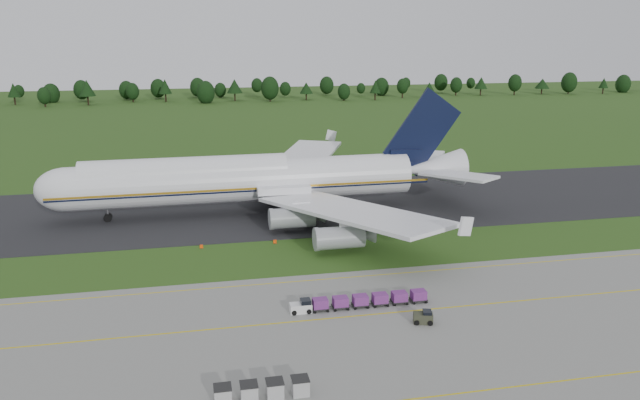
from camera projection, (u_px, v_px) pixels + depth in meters
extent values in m
plane|color=#264715|center=(287.00, 257.00, 94.49)|extent=(600.00, 600.00, 0.00)
cube|color=slate|center=(338.00, 372.00, 62.34)|extent=(300.00, 52.00, 0.06)
cube|color=black|center=(265.00, 207.00, 120.95)|extent=(300.00, 40.00, 0.08)
cube|color=gold|center=(315.00, 320.00, 73.68)|extent=(300.00, 0.25, 0.01)
cube|color=gold|center=(298.00, 281.00, 85.02)|extent=(120.00, 0.20, 0.01)
cylinder|color=black|center=(15.00, 101.00, 290.66)|extent=(0.70, 0.70, 3.62)
cone|color=black|center=(13.00, 90.00, 289.35)|extent=(5.67, 5.67, 6.43)
cylinder|color=black|center=(45.00, 103.00, 282.14)|extent=(0.70, 0.70, 3.34)
sphere|color=black|center=(44.00, 96.00, 281.25)|extent=(5.97, 5.97, 5.97)
cylinder|color=black|center=(88.00, 101.00, 289.43)|extent=(0.70, 0.70, 4.17)
cone|color=black|center=(87.00, 88.00, 287.91)|extent=(7.46, 7.46, 7.42)
cylinder|color=black|center=(133.00, 99.00, 301.47)|extent=(0.70, 0.70, 3.41)
sphere|color=black|center=(133.00, 91.00, 300.56)|extent=(6.24, 6.24, 6.24)
cylinder|color=black|center=(166.00, 98.00, 302.65)|extent=(0.70, 0.70, 3.94)
cone|color=black|center=(165.00, 86.00, 301.22)|extent=(6.28, 6.28, 7.00)
cylinder|color=black|center=(206.00, 100.00, 297.65)|extent=(0.70, 0.70, 3.24)
sphere|color=black|center=(206.00, 93.00, 296.78)|extent=(8.58, 8.58, 8.58)
cylinder|color=black|center=(235.00, 97.00, 307.43)|extent=(0.70, 0.70, 3.83)
cone|color=black|center=(235.00, 86.00, 306.04)|extent=(7.70, 7.70, 6.80)
cylinder|color=black|center=(270.00, 97.00, 304.58)|extent=(0.70, 0.70, 4.21)
sphere|color=black|center=(270.00, 88.00, 303.45)|extent=(8.68, 8.68, 8.68)
cylinder|color=black|center=(306.00, 97.00, 311.91)|extent=(0.70, 0.70, 3.13)
cone|color=black|center=(306.00, 88.00, 310.77)|extent=(6.64, 6.64, 5.56)
cylinder|color=black|center=(344.00, 98.00, 308.63)|extent=(0.70, 0.70, 2.88)
sphere|color=black|center=(344.00, 92.00, 307.86)|extent=(6.15, 6.15, 6.15)
cylinder|color=black|center=(375.00, 97.00, 310.59)|extent=(0.70, 0.70, 3.52)
cone|color=black|center=(375.00, 87.00, 309.31)|extent=(5.40, 5.40, 6.26)
cylinder|color=black|center=(402.00, 94.00, 319.89)|extent=(0.70, 0.70, 4.02)
sphere|color=black|center=(403.00, 86.00, 318.81)|extent=(5.97, 5.97, 5.97)
cylinder|color=black|center=(429.00, 96.00, 316.63)|extent=(0.70, 0.70, 3.00)
cone|color=black|center=(429.00, 88.00, 315.54)|extent=(5.99, 5.99, 5.33)
cylinder|color=black|center=(456.00, 92.00, 333.06)|extent=(0.70, 0.70, 3.66)
sphere|color=black|center=(456.00, 85.00, 332.08)|extent=(6.33, 6.33, 6.33)
cylinder|color=black|center=(480.00, 92.00, 334.02)|extent=(0.70, 0.70, 3.49)
cone|color=black|center=(481.00, 83.00, 332.76)|extent=(6.88, 6.88, 6.21)
cylinder|color=black|center=(514.00, 91.00, 335.74)|extent=(0.70, 0.70, 4.22)
sphere|color=black|center=(515.00, 83.00, 334.61)|extent=(7.09, 7.09, 7.09)
cylinder|color=black|center=(542.00, 91.00, 341.13)|extent=(0.70, 0.70, 3.01)
cone|color=black|center=(542.00, 83.00, 340.04)|extent=(7.84, 7.84, 5.36)
cylinder|color=black|center=(568.00, 90.00, 341.00)|extent=(0.70, 0.70, 4.11)
sphere|color=black|center=(569.00, 82.00, 339.90)|extent=(8.42, 8.42, 8.42)
cylinder|color=black|center=(603.00, 91.00, 342.53)|extent=(0.70, 0.70, 3.13)
cone|color=black|center=(604.00, 83.00, 341.40)|extent=(5.05, 5.05, 5.57)
cylinder|color=black|center=(622.00, 90.00, 350.47)|extent=(0.70, 0.70, 2.99)
sphere|color=black|center=(623.00, 84.00, 349.67)|extent=(8.16, 8.16, 8.16)
cylinder|color=white|center=(245.00, 181.00, 115.75)|extent=(62.70, 8.67, 7.77)
cylinder|color=white|center=(185.00, 174.00, 113.02)|extent=(36.78, 6.59, 6.06)
sphere|color=white|center=(67.00, 189.00, 109.20)|extent=(7.77, 7.77, 7.77)
cone|color=white|center=(433.00, 169.00, 123.40)|extent=(11.98, 7.55, 7.38)
cube|color=#B9831B|center=(248.00, 189.00, 112.24)|extent=(69.06, 1.06, 0.38)
cube|color=white|center=(349.00, 211.00, 99.62)|extent=(26.19, 37.62, 0.59)
cube|color=white|center=(301.00, 161.00, 138.47)|extent=(25.38, 37.80, 0.59)
cylinder|color=gray|center=(292.00, 218.00, 105.24)|extent=(7.60, 3.56, 3.45)
cylinder|color=gray|center=(339.00, 238.00, 95.14)|extent=(7.60, 3.56, 3.45)
cylinder|color=gray|center=(270.00, 181.00, 130.87)|extent=(7.60, 3.56, 3.45)
cylinder|color=gray|center=(285.00, 169.00, 143.14)|extent=(7.60, 3.56, 3.45)
cube|color=black|center=(422.00, 133.00, 120.94)|extent=(15.75, 0.82, 17.33)
cube|color=white|center=(458.00, 175.00, 116.03)|extent=(12.59, 15.01, 0.49)
cube|color=white|center=(425.00, 159.00, 131.28)|extent=(12.34, 15.08, 0.49)
cylinder|color=slate|center=(108.00, 215.00, 111.88)|extent=(0.39, 0.39, 2.37)
cylinder|color=black|center=(108.00, 218.00, 112.01)|extent=(1.42, 0.99, 1.40)
cylinder|color=slate|center=(284.00, 212.00, 113.86)|extent=(0.39, 0.39, 2.37)
cylinder|color=black|center=(284.00, 214.00, 113.98)|extent=(1.42, 0.99, 1.40)
cylinder|color=slate|center=(276.00, 198.00, 123.01)|extent=(0.39, 0.39, 2.37)
cylinder|color=black|center=(276.00, 201.00, 123.14)|extent=(1.42, 0.99, 1.40)
cube|color=silver|center=(301.00, 308.00, 75.55)|extent=(2.63, 1.42, 1.11)
cylinder|color=black|center=(294.00, 313.00, 74.77)|extent=(0.61, 0.22, 0.61)
cube|color=black|center=(320.00, 308.00, 76.08)|extent=(2.02, 1.52, 0.12)
cube|color=#63266C|center=(320.00, 303.00, 75.92)|extent=(1.82, 1.42, 1.11)
cylinder|color=black|center=(315.00, 312.00, 75.30)|extent=(0.34, 0.15, 0.34)
cube|color=black|center=(340.00, 306.00, 76.57)|extent=(2.02, 1.52, 0.12)
cube|color=#63266C|center=(340.00, 301.00, 76.41)|extent=(1.82, 1.42, 1.11)
cylinder|color=black|center=(335.00, 310.00, 75.79)|extent=(0.34, 0.15, 0.34)
cube|color=black|center=(360.00, 304.00, 77.07)|extent=(2.02, 1.52, 0.12)
cube|color=#63266C|center=(360.00, 300.00, 76.91)|extent=(1.82, 1.42, 1.11)
cylinder|color=black|center=(355.00, 308.00, 76.29)|extent=(0.34, 0.15, 0.34)
cube|color=black|center=(380.00, 302.00, 77.56)|extent=(2.02, 1.52, 0.12)
cube|color=#63266C|center=(380.00, 298.00, 77.40)|extent=(1.82, 1.42, 1.11)
cylinder|color=black|center=(375.00, 307.00, 76.78)|extent=(0.34, 0.15, 0.34)
cube|color=black|center=(399.00, 301.00, 78.06)|extent=(2.02, 1.52, 0.12)
cube|color=#63266C|center=(399.00, 296.00, 77.90)|extent=(1.82, 1.42, 1.11)
cylinder|color=black|center=(395.00, 305.00, 77.28)|extent=(0.34, 0.15, 0.34)
cube|color=black|center=(418.00, 299.00, 78.55)|extent=(2.02, 1.52, 0.12)
cube|color=#63266C|center=(419.00, 295.00, 78.39)|extent=(1.82, 1.42, 1.11)
cylinder|color=black|center=(414.00, 303.00, 77.77)|extent=(0.34, 0.15, 0.34)
cylinder|color=black|center=(301.00, 310.00, 75.62)|extent=(0.61, 0.22, 0.61)
cube|color=#303223|center=(423.00, 318.00, 72.75)|extent=(2.49, 1.87, 1.22)
cylinder|color=black|center=(419.00, 323.00, 72.05)|extent=(0.62, 0.22, 0.62)
cylinder|color=black|center=(427.00, 317.00, 73.61)|extent=(0.62, 0.22, 0.62)
cube|color=#A2A2A2|center=(223.00, 395.00, 57.03)|extent=(1.56, 1.56, 1.56)
cube|color=black|center=(222.00, 387.00, 56.82)|extent=(1.66, 1.66, 0.08)
cube|color=#A2A2A2|center=(249.00, 392.00, 57.50)|extent=(1.56, 1.56, 1.56)
cube|color=black|center=(249.00, 384.00, 57.29)|extent=(1.66, 1.66, 0.08)
cube|color=#A2A2A2|center=(275.00, 389.00, 57.97)|extent=(1.56, 1.56, 1.56)
cube|color=black|center=(275.00, 381.00, 57.76)|extent=(1.66, 1.66, 0.08)
cube|color=#A2A2A2|center=(300.00, 386.00, 58.44)|extent=(1.56, 1.56, 1.56)
cube|color=black|center=(300.00, 379.00, 58.23)|extent=(1.66, 1.66, 0.08)
cube|color=#FC4507|center=(201.00, 247.00, 98.08)|extent=(0.50, 0.12, 0.60)
cube|color=black|center=(202.00, 248.00, 98.15)|extent=(0.30, 0.30, 0.04)
cube|color=#FC4507|center=(275.00, 242.00, 100.36)|extent=(0.50, 0.12, 0.60)
cube|color=black|center=(275.00, 243.00, 100.44)|extent=(0.30, 0.30, 0.04)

